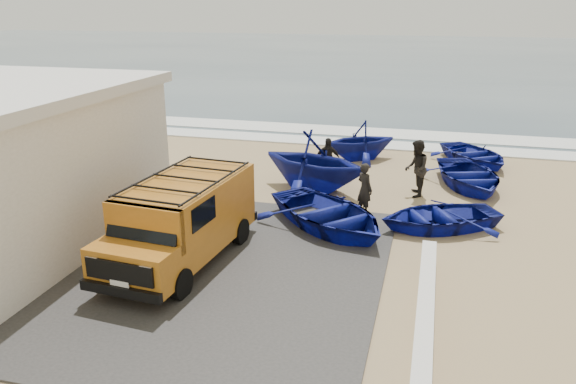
# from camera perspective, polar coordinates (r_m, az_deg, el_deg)

# --- Properties ---
(ground) EXTENTS (160.00, 160.00, 0.00)m
(ground) POSITION_cam_1_polar(r_m,az_deg,el_deg) (15.92, -4.27, -4.93)
(ground) COLOR tan
(slab) EXTENTS (12.00, 10.00, 0.05)m
(slab) POSITION_cam_1_polar(r_m,az_deg,el_deg) (15.02, -14.07, -6.90)
(slab) COLOR #3B3836
(slab) RESTS_ON ground
(ocean) EXTENTS (180.00, 88.00, 0.01)m
(ocean) POSITION_cam_1_polar(r_m,az_deg,el_deg) (70.20, 11.09, 13.32)
(ocean) COLOR #385166
(ocean) RESTS_ON ground
(surf_line) EXTENTS (180.00, 1.60, 0.06)m
(surf_line) POSITION_cam_1_polar(r_m,az_deg,el_deg) (26.96, 4.03, 5.15)
(surf_line) COLOR white
(surf_line) RESTS_ON ground
(surf_wash) EXTENTS (180.00, 2.20, 0.04)m
(surf_wash) POSITION_cam_1_polar(r_m,az_deg,el_deg) (29.36, 4.96, 6.24)
(surf_wash) COLOR white
(surf_wash) RESTS_ON ground
(parapet) EXTENTS (0.35, 6.00, 0.55)m
(parapet) POSITION_cam_1_polar(r_m,az_deg,el_deg) (12.37, 13.76, -11.47)
(parapet) COLOR silver
(parapet) RESTS_ON ground
(van) EXTENTS (2.45, 5.28, 2.20)m
(van) POSITION_cam_1_polar(r_m,az_deg,el_deg) (14.51, -10.67, -2.60)
(van) COLOR #B56C1B
(van) RESTS_ON ground
(boat_near_left) EXTENTS (5.48, 5.40, 0.93)m
(boat_near_left) POSITION_cam_1_polar(r_m,az_deg,el_deg) (16.55, 4.13, -2.24)
(boat_near_left) COLOR navy
(boat_near_left) RESTS_ON ground
(boat_near_right) EXTENTS (4.43, 3.98, 0.75)m
(boat_near_right) POSITION_cam_1_polar(r_m,az_deg,el_deg) (17.16, 15.06, -2.40)
(boat_near_right) COLOR navy
(boat_near_right) RESTS_ON ground
(boat_mid_left) EXTENTS (4.99, 4.66, 2.13)m
(boat_mid_left) POSITION_cam_1_polar(r_m,az_deg,el_deg) (19.82, 2.67, 3.21)
(boat_mid_left) COLOR navy
(boat_mid_left) RESTS_ON ground
(boat_mid_right) EXTENTS (4.02, 4.80, 0.85)m
(boat_mid_right) POSITION_cam_1_polar(r_m,az_deg,el_deg) (21.27, 17.84, 1.60)
(boat_mid_right) COLOR navy
(boat_mid_right) RESTS_ON ground
(boat_far_left) EXTENTS (4.15, 4.04, 1.66)m
(boat_far_left) POSITION_cam_1_polar(r_m,az_deg,el_deg) (23.92, 7.31, 5.24)
(boat_far_left) COLOR navy
(boat_far_left) RESTS_ON ground
(boat_far_right) EXTENTS (4.22, 4.55, 0.77)m
(boat_far_right) POSITION_cam_1_polar(r_m,az_deg,el_deg) (24.45, 18.40, 3.63)
(boat_far_right) COLOR navy
(boat_far_right) RESTS_ON ground
(fisherman_front) EXTENTS (0.72, 0.71, 1.68)m
(fisherman_front) POSITION_cam_1_polar(r_m,az_deg,el_deg) (17.66, 7.79, 0.30)
(fisherman_front) COLOR black
(fisherman_front) RESTS_ON ground
(fisherman_middle) EXTENTS (0.79, 0.99, 1.96)m
(fisherman_middle) POSITION_cam_1_polar(r_m,az_deg,el_deg) (19.64, 12.90, 2.34)
(fisherman_middle) COLOR black
(fisherman_middle) RESTS_ON ground
(fisherman_back) EXTENTS (1.03, 0.60, 1.65)m
(fisherman_back) POSITION_cam_1_polar(r_m,az_deg,el_deg) (20.87, 4.03, 3.30)
(fisherman_back) COLOR black
(fisherman_back) RESTS_ON ground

